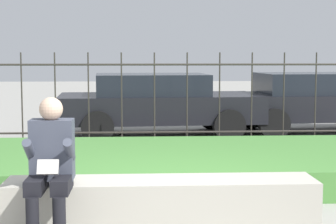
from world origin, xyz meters
TOP-DOWN VIEW (x-y plane):
  - stone_bench at (-0.07, 0.00)m, footprint 2.93×0.54m
  - person_seated_reader at (-1.05, -0.31)m, footprint 0.42×0.73m
  - grass_berm at (0.00, 2.12)m, footprint 9.10×2.84m
  - iron_fence at (0.00, 4.12)m, footprint 7.10×0.03m
  - car_parked_right at (3.59, 6.34)m, footprint 4.43×2.11m
  - car_parked_center at (0.12, 6.04)m, footprint 4.09×2.15m

SIDE VIEW (x-z plane):
  - grass_berm at x=0.00m, z-range 0.00..0.35m
  - stone_bench at x=-0.07m, z-range -0.03..0.43m
  - car_parked_center at x=0.12m, z-range 0.05..1.30m
  - car_parked_right at x=3.59m, z-range 0.05..1.30m
  - person_seated_reader at x=-1.05m, z-range 0.06..1.31m
  - iron_fence at x=0.00m, z-range 0.04..1.70m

